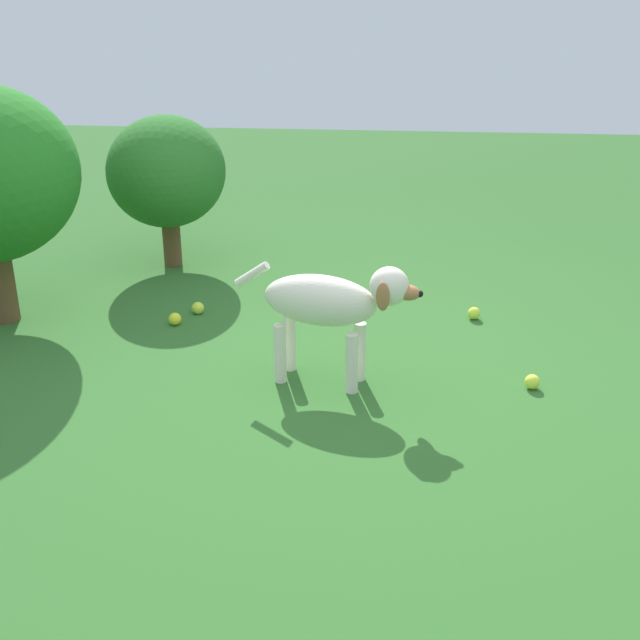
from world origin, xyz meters
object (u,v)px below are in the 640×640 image
object	(u,v)px
tennis_ball_1	(175,319)
tennis_ball_0	(198,308)
dog	(331,304)
tennis_ball_2	(532,382)
tennis_ball_3	(474,313)

from	to	relation	value
tennis_ball_1	tennis_ball_0	bearing A→B (deg)	-26.40
tennis_ball_0	tennis_ball_1	distance (m)	0.18
dog	tennis_ball_2	world-z (taller)	dog
tennis_ball_1	tennis_ball_3	distance (m)	1.58
tennis_ball_3	dog	bearing A→B (deg)	139.30
dog	tennis_ball_1	world-z (taller)	dog
tennis_ball_1	tennis_ball_2	world-z (taller)	same
tennis_ball_2	tennis_ball_3	size ratio (longest dim) A/B	1.00
dog	tennis_ball_2	xyz separation A→B (m)	(0.02, -0.89, -0.34)
tennis_ball_0	tennis_ball_1	world-z (taller)	same
dog	tennis_ball_3	distance (m)	1.12
dog	tennis_ball_3	world-z (taller)	dog
dog	tennis_ball_3	xyz separation A→B (m)	(0.81, -0.69, -0.34)
tennis_ball_0	tennis_ball_1	xyz separation A→B (m)	(-0.16, 0.08, 0.00)
dog	tennis_ball_0	size ratio (longest dim) A/B	12.56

